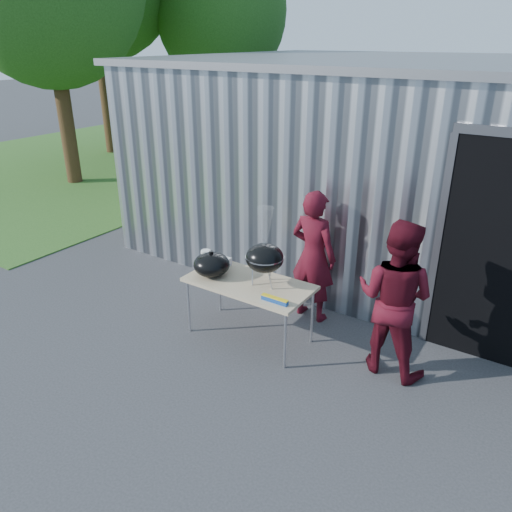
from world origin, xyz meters
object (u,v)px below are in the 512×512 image
Objects in this scene: folding_table at (249,285)px; person_bystander at (394,298)px; person_cook at (313,256)px; kettle_grill at (265,252)px.

person_bystander is (1.63, 0.34, 0.16)m from folding_table.
person_bystander reaches higher than person_cook.
folding_table is 0.87× the size of person_cook.
kettle_grill is at bearing 14.65° from person_bystander.
person_cook is (0.20, 0.82, -0.31)m from kettle_grill.
kettle_grill reaches higher than folding_table.
kettle_grill is 1.50m from person_bystander.
person_bystander is (1.44, 0.29, -0.29)m from kettle_grill.
person_cook reaches higher than kettle_grill.
person_cook is at bearing -19.88° from person_bystander.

